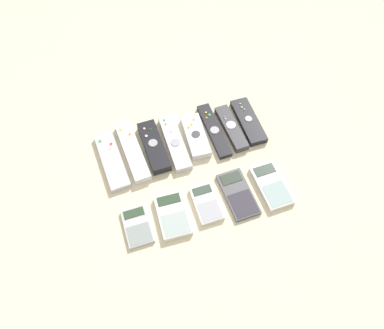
{
  "coord_description": "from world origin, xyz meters",
  "views": [
    {
      "loc": [
        -0.18,
        -0.51,
        0.95
      ],
      "look_at": [
        0.0,
        0.03,
        0.01
      ],
      "focal_mm": 35.0,
      "sensor_mm": 36.0,
      "label": 1
    }
  ],
  "objects_px": {
    "remote_4": "(196,136)",
    "remote_5": "(214,130)",
    "calculator_2": "(206,204)",
    "calculator_3": "(238,194)",
    "calculator_0": "(137,226)",
    "remote_1": "(133,151)",
    "remote_0": "(112,161)",
    "calculator_4": "(271,185)",
    "remote_7": "(248,121)",
    "remote_2": "(154,147)",
    "calculator_1": "(173,215)",
    "remote_3": "(175,143)",
    "remote_6": "(231,128)"
  },
  "relations": [
    {
      "from": "remote_4",
      "to": "remote_5",
      "type": "distance_m",
      "value": 0.06
    },
    {
      "from": "calculator_2",
      "to": "calculator_3",
      "type": "xyz_separation_m",
      "value": [
        0.1,
        0.0,
        -0.0
      ]
    },
    {
      "from": "calculator_0",
      "to": "remote_1",
      "type": "bearing_deg",
      "value": 79.46
    },
    {
      "from": "remote_5",
      "to": "calculator_0",
      "type": "xyz_separation_m",
      "value": [
        -0.3,
        -0.24,
        -0.0
      ]
    },
    {
      "from": "remote_0",
      "to": "calculator_4",
      "type": "height_order",
      "value": "remote_0"
    },
    {
      "from": "remote_7",
      "to": "calculator_0",
      "type": "bearing_deg",
      "value": -150.36
    },
    {
      "from": "remote_1",
      "to": "remote_2",
      "type": "relative_size",
      "value": 1.2
    },
    {
      "from": "calculator_0",
      "to": "calculator_1",
      "type": "relative_size",
      "value": 0.84
    },
    {
      "from": "calculator_2",
      "to": "calculator_4",
      "type": "distance_m",
      "value": 0.2
    },
    {
      "from": "remote_7",
      "to": "remote_0",
      "type": "bearing_deg",
      "value": -178.34
    },
    {
      "from": "remote_3",
      "to": "calculator_3",
      "type": "distance_m",
      "value": 0.25
    },
    {
      "from": "remote_4",
      "to": "remote_6",
      "type": "bearing_deg",
      "value": 1.25
    },
    {
      "from": "remote_2",
      "to": "remote_6",
      "type": "height_order",
      "value": "remote_2"
    },
    {
      "from": "remote_0",
      "to": "remote_2",
      "type": "bearing_deg",
      "value": -0.88
    },
    {
      "from": "calculator_4",
      "to": "calculator_1",
      "type": "bearing_deg",
      "value": 178.72
    },
    {
      "from": "remote_0",
      "to": "remote_2",
      "type": "relative_size",
      "value": 1.13
    },
    {
      "from": "remote_6",
      "to": "calculator_0",
      "type": "distance_m",
      "value": 0.42
    },
    {
      "from": "calculator_4",
      "to": "calculator_0",
      "type": "bearing_deg",
      "value": 178.6
    },
    {
      "from": "calculator_0",
      "to": "calculator_2",
      "type": "relative_size",
      "value": 0.96
    },
    {
      "from": "remote_1",
      "to": "calculator_4",
      "type": "relative_size",
      "value": 1.51
    },
    {
      "from": "remote_5",
      "to": "calculator_3",
      "type": "bearing_deg",
      "value": -93.61
    },
    {
      "from": "remote_2",
      "to": "remote_1",
      "type": "bearing_deg",
      "value": 174.75
    },
    {
      "from": "remote_1",
      "to": "remote_5",
      "type": "distance_m",
      "value": 0.26
    },
    {
      "from": "remote_7",
      "to": "remote_6",
      "type": "bearing_deg",
      "value": -171.02
    },
    {
      "from": "remote_3",
      "to": "remote_5",
      "type": "relative_size",
      "value": 0.98
    },
    {
      "from": "remote_7",
      "to": "calculator_4",
      "type": "xyz_separation_m",
      "value": [
        -0.03,
        -0.23,
        -0.0
      ]
    },
    {
      "from": "remote_6",
      "to": "remote_7",
      "type": "height_order",
      "value": "remote_6"
    },
    {
      "from": "remote_4",
      "to": "remote_7",
      "type": "relative_size",
      "value": 0.9
    },
    {
      "from": "remote_5",
      "to": "calculator_1",
      "type": "xyz_separation_m",
      "value": [
        -0.2,
        -0.24,
        0.0
      ]
    },
    {
      "from": "calculator_1",
      "to": "calculator_4",
      "type": "xyz_separation_m",
      "value": [
        0.29,
        0.0,
        -0.0
      ]
    },
    {
      "from": "remote_1",
      "to": "remote_5",
      "type": "relative_size",
      "value": 1.06
    },
    {
      "from": "remote_6",
      "to": "calculator_0",
      "type": "relative_size",
      "value": 1.57
    },
    {
      "from": "remote_2",
      "to": "calculator_2",
      "type": "distance_m",
      "value": 0.24
    },
    {
      "from": "remote_6",
      "to": "remote_1",
      "type": "bearing_deg",
      "value": 175.62
    },
    {
      "from": "remote_4",
      "to": "calculator_4",
      "type": "height_order",
      "value": "remote_4"
    },
    {
      "from": "remote_3",
      "to": "calculator_4",
      "type": "bearing_deg",
      "value": -45.69
    },
    {
      "from": "remote_4",
      "to": "calculator_1",
      "type": "relative_size",
      "value": 1.2
    },
    {
      "from": "remote_3",
      "to": "calculator_1",
      "type": "distance_m",
      "value": 0.24
    },
    {
      "from": "remote_5",
      "to": "remote_6",
      "type": "bearing_deg",
      "value": -12.05
    },
    {
      "from": "calculator_1",
      "to": "calculator_4",
      "type": "relative_size",
      "value": 0.91
    },
    {
      "from": "remote_7",
      "to": "calculator_2",
      "type": "distance_m",
      "value": 0.32
    },
    {
      "from": "remote_0",
      "to": "remote_3",
      "type": "bearing_deg",
      "value": -2.69
    },
    {
      "from": "remote_1",
      "to": "calculator_3",
      "type": "bearing_deg",
      "value": -46.5
    },
    {
      "from": "remote_3",
      "to": "calculator_3",
      "type": "bearing_deg",
      "value": -61.52
    },
    {
      "from": "calculator_3",
      "to": "calculator_4",
      "type": "distance_m",
      "value": 0.1
    },
    {
      "from": "remote_5",
      "to": "calculator_4",
      "type": "xyz_separation_m",
      "value": [
        0.09,
        -0.24,
        0.0
      ]
    },
    {
      "from": "remote_0",
      "to": "calculator_2",
      "type": "bearing_deg",
      "value": -48.87
    },
    {
      "from": "remote_4",
      "to": "calculator_0",
      "type": "height_order",
      "value": "remote_4"
    },
    {
      "from": "remote_6",
      "to": "remote_7",
      "type": "relative_size",
      "value": 0.98
    },
    {
      "from": "remote_3",
      "to": "remote_7",
      "type": "xyz_separation_m",
      "value": [
        0.25,
        0.01,
        0.0
      ]
    }
  ]
}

